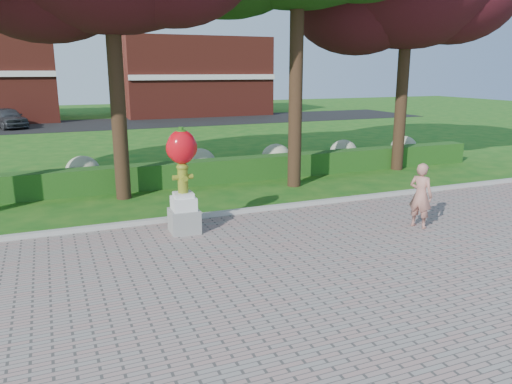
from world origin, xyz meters
The scene contains 10 objects.
ground centered at (0.00, 0.00, 0.00)m, with size 100.00×100.00×0.00m, color #155515.
walkway centered at (0.00, -4.00, 0.02)m, with size 40.00×14.00×0.04m, color gray.
curb centered at (0.00, 3.00, 0.07)m, with size 40.00×0.18×0.15m, color #ADADA5.
lawn_hedge centered at (0.00, 7.00, 0.40)m, with size 24.00×0.70×0.80m, color #154A15.
hydrangea_row centered at (0.57, 8.00, 0.55)m, with size 20.10×1.10×0.99m.
street centered at (0.00, 28.00, 0.01)m, with size 50.00×8.00×0.02m, color black.
building_right centered at (8.00, 34.00, 3.20)m, with size 12.00×8.00×6.40m, color maroon.
hydrant_sculpture centered at (-1.16, 2.05, 1.36)m, with size 0.72×0.70×2.48m.
woman centered at (4.21, 0.20, 0.83)m, with size 0.58×0.38×1.59m, color #B27466.
parked_car centered at (-6.30, 27.90, 0.70)m, with size 1.60×3.98×1.36m, color #393C40.
Camera 1 is at (-3.96, -9.00, 3.78)m, focal length 35.00 mm.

